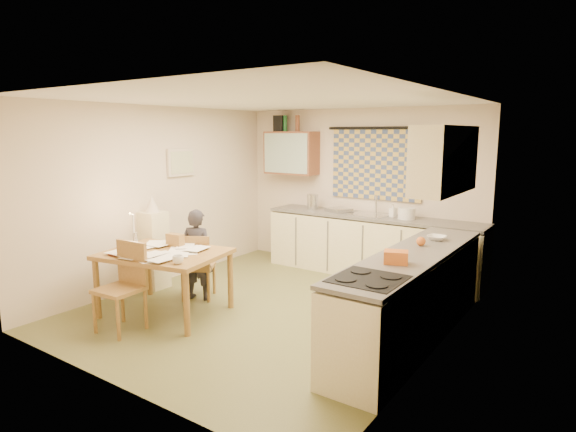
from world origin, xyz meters
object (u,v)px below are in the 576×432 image
Objects in this scene: dining_table at (166,282)px; person at (197,254)px; stove at (367,331)px; chair_far at (198,278)px; shelf_stand at (154,250)px; counter_right at (411,298)px; counter_back at (371,246)px.

person reaches higher than dining_table.
stove is at bearing 148.27° from person.
person reaches higher than chair_far.
person is 0.83m from shelf_stand.
chair_far is 0.80× the size of shelf_stand.
dining_table is at bearing 77.09° from person.
stove is 0.60× the size of dining_table.
stove is 2.80m from person.
person is 1.10× the size of shelf_stand.
counter_right is 3.44× the size of chair_far.
counter_back reaches higher than dining_table.
stove is 1.08× the size of chair_far.
counter_back is at bearing 53.15° from dining_table.
stove is at bearing 134.30° from chair_far.
counter_right is 3.19× the size of stove.
counter_back is at bearing -153.55° from chair_far.
chair_far reaches higher than dining_table.
counter_back and counter_right have the same top height.
counter_back is 2.62m from chair_far.
counter_back is 3.11m from dining_table.
shelf_stand reaches higher than counter_back.
dining_table is (-2.67, 0.12, -0.08)m from stove.
chair_far is at bearing 84.65° from dining_table.
stove reaches higher than counter_back.
counter_back is 3.09× the size of shelf_stand.
counter_back is 3.56× the size of stove.
counter_right is 1.05m from stove.
stove is (1.31, -2.92, 0.01)m from counter_back.
counter_right is 2.75m from chair_far.
shelf_stand is at bearing -17.19° from person.
dining_table is 1.79× the size of chair_far.
shelf_stand is (-2.23, -2.23, 0.08)m from counter_back.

